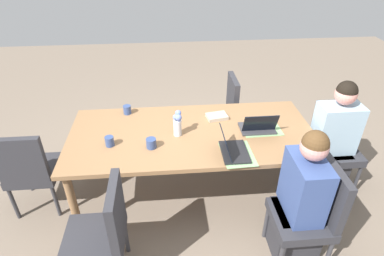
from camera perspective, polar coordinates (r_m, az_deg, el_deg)
name	(u,v)px	position (r m, az deg, el deg)	size (l,w,h in m)	color
ground_plane	(192,191)	(3.44, 0.00, -11.07)	(10.00, 10.00, 0.00)	#756656
dining_table	(192,138)	(3.02, 0.00, -1.86)	(2.27, 1.05, 0.73)	olive
chair_head_left_left_near	(334,141)	(3.58, 23.85, -2.11)	(0.44, 0.44, 0.90)	#2D2D33
person_head_left_left_near	(332,143)	(3.49, 23.60, -2.50)	(0.40, 0.36, 1.19)	#2D2D33
chair_far_left_mid	(312,211)	(2.73, 20.49, -13.60)	(0.44, 0.44, 0.90)	#2D2D33
person_far_left_mid	(300,203)	(2.72, 18.64, -12.53)	(0.36, 0.40, 1.19)	#2D2D33
chair_head_right_left_far	(30,168)	(3.29, -26.79, -6.36)	(0.44, 0.44, 0.90)	#2D2D33
chair_near_right_near	(241,109)	(3.89, 8.71, 3.39)	(0.44, 0.44, 0.90)	#2D2D33
chair_far_right_mid	(103,230)	(2.52, -15.52, -17.09)	(0.44, 0.44, 0.90)	#2D2D33
flower_vase	(178,123)	(2.89, -2.58, 0.82)	(0.08, 0.09, 0.24)	silver
placemat_head_left_left_near	(261,129)	(3.10, 12.21, -0.18)	(0.36, 0.26, 0.00)	#7FAD70
placemat_far_left_mid	(238,154)	(2.74, 8.08, -4.59)	(0.36, 0.26, 0.00)	#7FAD70
laptop_far_left_mid	(232,149)	(2.72, 7.07, -3.72)	(0.22, 0.32, 0.21)	black
laptop_head_left_left_near	(258,127)	(3.04, 11.62, 0.20)	(0.32, 0.22, 0.21)	#38383D
coffee_mug_near_left	(110,141)	(2.88, -14.42, -2.29)	(0.08, 0.08, 0.09)	#33477A
coffee_mug_near_right	(127,110)	(3.32, -11.42, 3.20)	(0.08, 0.08, 0.09)	#33477A
coffee_mug_centre_left	(323,150)	(2.88, 22.24, -3.70)	(0.08, 0.08, 0.11)	#DBC64C
coffee_mug_centre_right	(151,143)	(2.79, -7.24, -2.70)	(0.09, 0.09, 0.09)	#33477A
book_red_cover	(217,116)	(3.20, 4.43, 2.06)	(0.20, 0.14, 0.04)	#B2A38E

